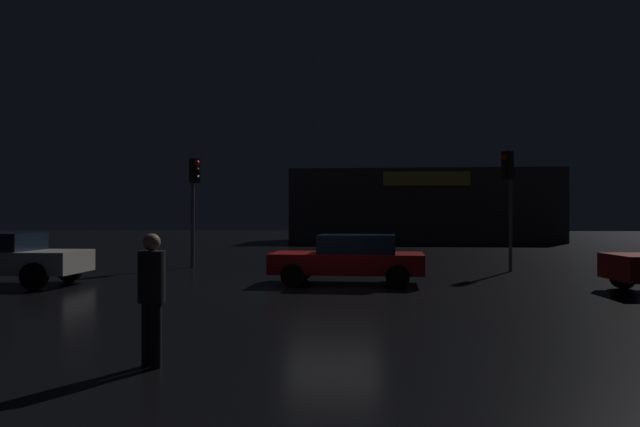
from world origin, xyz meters
The scene contains 7 objects.
ground_plane centered at (0.00, 0.00, 0.00)m, with size 120.00×120.00×0.00m, color black.
store_building centered at (5.08, 28.76, 2.68)m, with size 19.61×7.08×5.36m.
traffic_signal_main centered at (5.72, 4.72, 3.09)m, with size 0.43×0.41×4.12m.
traffic_signal_opposite centered at (-5.47, 5.37, 2.86)m, with size 0.42×0.42×4.03m.
car_near centered at (0.43, 0.76, 0.72)m, with size 4.29×2.12×1.38m.
car_crossing centered at (-9.16, -0.27, 0.75)m, with size 4.55×2.13×1.43m.
pedestrian centered at (-1.78, -8.18, 0.98)m, with size 0.46×0.46×1.68m.
Camera 1 is at (0.91, -15.08, 1.89)m, focal length 31.78 mm.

